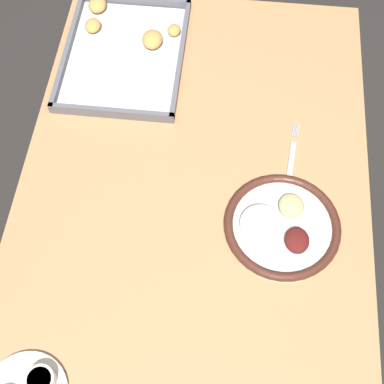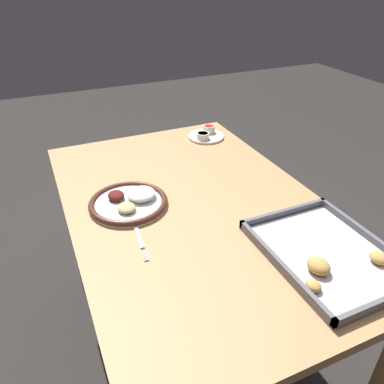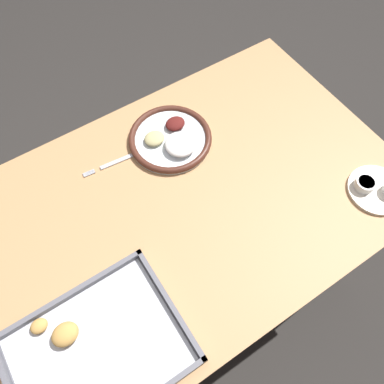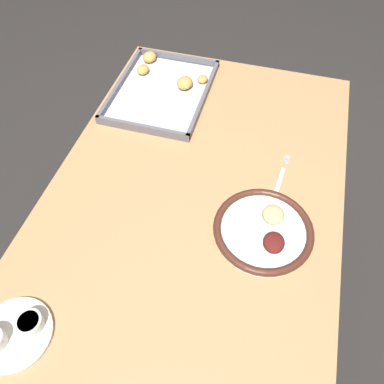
{
  "view_description": "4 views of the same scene",
  "coord_description": "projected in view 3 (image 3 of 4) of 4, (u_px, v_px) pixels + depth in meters",
  "views": [
    {
      "loc": [
        -0.57,
        -0.06,
        1.78
      ],
      "look_at": [
        -0.02,
        0.0,
        0.77
      ],
      "focal_mm": 50.0,
      "sensor_mm": 36.0,
      "label": 1
    },
    {
      "loc": [
        0.92,
        -0.42,
        1.4
      ],
      "look_at": [
        -0.02,
        0.0,
        0.77
      ],
      "focal_mm": 35.0,
      "sensor_mm": 36.0,
      "label": 2
    },
    {
      "loc": [
        0.24,
        0.41,
        1.65
      ],
      "look_at": [
        -0.02,
        0.0,
        0.77
      ],
      "focal_mm": 35.0,
      "sensor_mm": 36.0,
      "label": 3
    },
    {
      "loc": [
        -0.58,
        -0.16,
        1.55
      ],
      "look_at": [
        -0.02,
        0.0,
        0.77
      ],
      "focal_mm": 35.0,
      "sensor_mm": 36.0,
      "label": 4
    }
  ],
  "objects": [
    {
      "name": "dining_table",
      "position": [
        186.0,
        218.0,
        1.13
      ],
      "size": [
        1.22,
        0.79,
        0.74
      ],
      "color": "#AD7F51",
      "rests_on": "ground_plane"
    },
    {
      "name": "dinner_plate",
      "position": [
        171.0,
        139.0,
        1.12
      ],
      "size": [
        0.25,
        0.25,
        0.04
      ],
      "color": "silver",
      "rests_on": "dining_table"
    },
    {
      "name": "fork",
      "position": [
        121.0,
        160.0,
        1.09
      ],
      "size": [
        0.21,
        0.03,
        0.0
      ],
      "rotation": [
        0.0,
        0.0,
        -0.1
      ],
      "color": "#B2B2B7",
      "rests_on": "dining_table"
    },
    {
      "name": "baking_tray",
      "position": [
        91.0,
        355.0,
        0.83
      ],
      "size": [
        0.39,
        0.3,
        0.04
      ],
      "color": "#595960",
      "rests_on": "dining_table"
    },
    {
      "name": "saucer_plate",
      "position": [
        378.0,
        188.0,
        1.03
      ],
      "size": [
        0.16,
        0.16,
        0.04
      ],
      "color": "beige",
      "rests_on": "dining_table"
    },
    {
      "name": "ground_plane",
      "position": [
        188.0,
        277.0,
        1.68
      ],
      "size": [
        8.0,
        8.0,
        0.0
      ],
      "primitive_type": "plane",
      "color": "#282623"
    }
  ]
}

